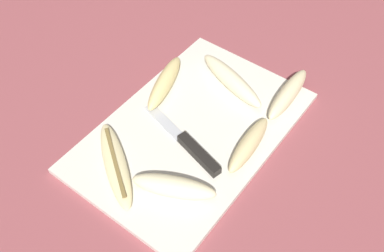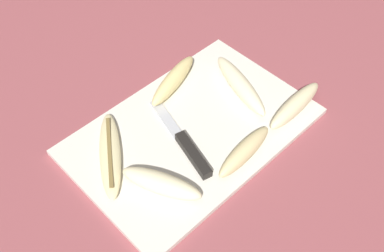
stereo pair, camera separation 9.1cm
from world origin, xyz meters
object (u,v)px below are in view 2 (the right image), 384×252
at_px(banana_soft_right, 110,154).
at_px(banana_golden_short, 173,80).
at_px(knife, 189,149).
at_px(banana_bright_far, 240,85).
at_px(banana_cream_curved, 295,105).
at_px(banana_mellow_near, 244,151).
at_px(banana_pale_long, 161,183).

relative_size(banana_soft_right, banana_golden_short, 1.13).
distance_m(knife, banana_golden_short, 0.18).
bearing_deg(banana_bright_far, banana_cream_curved, -72.97).
height_order(banana_golden_short, banana_cream_curved, banana_cream_curved).
xyz_separation_m(banana_soft_right, banana_golden_short, (0.22, 0.06, 0.01)).
xyz_separation_m(knife, banana_bright_far, (0.19, 0.04, 0.01)).
bearing_deg(banana_golden_short, banana_cream_curved, -60.47).
height_order(knife, banana_mellow_near, banana_mellow_near).
relative_size(banana_soft_right, banana_pale_long, 1.22).
bearing_deg(banana_mellow_near, banana_golden_short, 82.23).
height_order(banana_bright_far, banana_mellow_near, banana_bright_far).
distance_m(banana_bright_far, banana_soft_right, 0.32).
distance_m(banana_pale_long, banana_cream_curved, 0.33).
distance_m(banana_bright_far, banana_mellow_near, 0.18).
relative_size(knife, banana_mellow_near, 1.45).
relative_size(knife, banana_pale_long, 1.41).
distance_m(banana_pale_long, banana_mellow_near, 0.17).
bearing_deg(banana_mellow_near, banana_cream_curved, 1.91).
xyz_separation_m(banana_bright_far, banana_pale_long, (-0.29, -0.07, -0.00)).
distance_m(banana_mellow_near, banana_golden_short, 0.24).
distance_m(banana_soft_right, banana_pale_long, 0.13).
height_order(banana_bright_far, banana_cream_curved, banana_cream_curved).
xyz_separation_m(knife, banana_mellow_near, (0.07, -0.08, 0.01)).
distance_m(banana_bright_far, banana_pale_long, 0.30).
xyz_separation_m(knife, banana_golden_short, (0.10, 0.15, 0.01)).
bearing_deg(banana_pale_long, banana_golden_short, 42.87).
distance_m(banana_bright_far, banana_golden_short, 0.15).
height_order(banana_pale_long, banana_cream_curved, banana_cream_curved).
distance_m(banana_bright_far, banana_cream_curved, 0.13).
bearing_deg(banana_bright_far, banana_pale_long, -166.65).
bearing_deg(banana_bright_far, banana_soft_right, 170.29).
bearing_deg(banana_mellow_near, banana_soft_right, 136.24).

